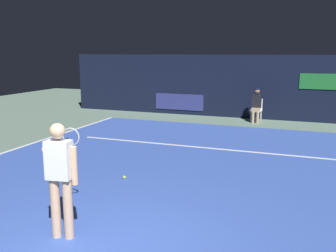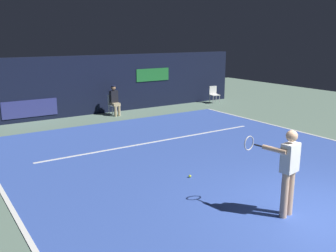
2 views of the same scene
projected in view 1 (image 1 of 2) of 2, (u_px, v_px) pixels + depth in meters
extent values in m
plane|color=slate|center=(188.00, 167.00, 9.01)|extent=(31.00, 31.00, 0.00)
cube|color=#3856B2|center=(188.00, 167.00, 9.01)|extent=(10.25, 10.81, 0.01)
cube|color=white|center=(19.00, 148.00, 10.76)|extent=(0.10, 10.81, 0.01)
cube|color=white|center=(208.00, 148.00, 10.75)|extent=(7.99, 0.10, 0.01)
cube|color=black|center=(243.00, 87.00, 15.61)|extent=(15.59, 0.30, 2.60)
cube|color=navy|center=(179.00, 102.00, 16.55)|extent=(2.20, 0.04, 0.70)
cube|color=#1E6B2D|center=(324.00, 82.00, 14.32)|extent=(1.80, 0.04, 0.60)
cylinder|color=#DBAD89|center=(68.00, 209.00, 5.48)|extent=(0.14, 0.14, 0.92)
cylinder|color=#DBAD89|center=(56.00, 208.00, 5.52)|extent=(0.14, 0.14, 0.92)
cube|color=white|center=(59.00, 160.00, 5.36)|extent=(0.39, 0.27, 0.56)
sphere|color=#DBAD89|center=(57.00, 131.00, 5.27)|extent=(0.22, 0.22, 0.22)
cylinder|color=#DBAD89|center=(53.00, 145.00, 5.58)|extent=(0.17, 0.51, 0.09)
cylinder|color=#DBAD89|center=(74.00, 166.00, 5.35)|extent=(0.09, 0.09, 0.56)
cylinder|color=black|center=(63.00, 141.00, 5.87)|extent=(0.08, 0.30, 0.03)
torus|color=#B2B2B7|center=(71.00, 137.00, 6.13)|extent=(0.30, 0.07, 0.30)
cube|color=white|center=(256.00, 110.00, 14.74)|extent=(0.45, 0.41, 0.04)
cube|color=white|center=(257.00, 104.00, 14.88)|extent=(0.42, 0.04, 0.42)
cylinder|color=#B2B2B7|center=(251.00, 117.00, 14.69)|extent=(0.03, 0.03, 0.46)
cylinder|color=#B2B2B7|center=(260.00, 117.00, 14.56)|extent=(0.03, 0.03, 0.46)
cylinder|color=#B2B2B7|center=(252.00, 115.00, 15.00)|extent=(0.03, 0.03, 0.46)
cylinder|color=#B2B2B7|center=(261.00, 116.00, 14.88)|extent=(0.03, 0.03, 0.46)
cube|color=tan|center=(256.00, 110.00, 14.66)|extent=(0.33, 0.41, 0.14)
cylinder|color=tan|center=(253.00, 117.00, 14.57)|extent=(0.11, 0.11, 0.46)
cylinder|color=tan|center=(258.00, 117.00, 14.51)|extent=(0.11, 0.11, 0.46)
cube|color=black|center=(257.00, 101.00, 14.70)|extent=(0.34, 0.23, 0.52)
sphere|color=#8C6647|center=(257.00, 91.00, 14.63)|extent=(0.20, 0.20, 0.20)
cylinder|color=#141933|center=(257.00, 89.00, 14.61)|extent=(0.19, 0.19, 0.04)
sphere|color=#CCE033|center=(124.00, 177.00, 8.14)|extent=(0.07, 0.07, 0.07)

